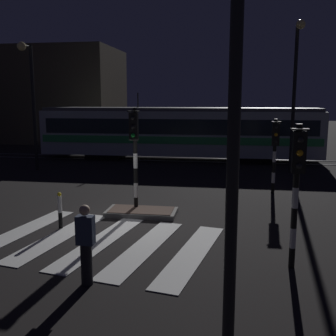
# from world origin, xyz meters

# --- Properties ---
(ground_plane) EXTENTS (120.00, 120.00, 0.00)m
(ground_plane) POSITION_xyz_m (0.00, 0.00, 0.00)
(ground_plane) COLOR black
(rail_near) EXTENTS (80.00, 0.12, 0.03)m
(rail_near) POSITION_xyz_m (0.00, 12.38, 0.01)
(rail_near) COLOR #59595E
(rail_near) RESTS_ON ground
(rail_far) EXTENTS (80.00, 0.12, 0.03)m
(rail_far) POSITION_xyz_m (0.00, 13.81, 0.01)
(rail_far) COLOR #59595E
(rail_far) RESTS_ON ground
(crosswalk_zebra) EXTENTS (6.52, 5.30, 0.02)m
(crosswalk_zebra) POSITION_xyz_m (0.00, -1.73, 0.01)
(crosswalk_zebra) COLOR silver
(crosswalk_zebra) RESTS_ON ground
(traffic_island) EXTENTS (2.32, 1.14, 0.18)m
(traffic_island) POSITION_xyz_m (0.53, 0.95, 0.09)
(traffic_island) COLOR slate
(traffic_island) RESTS_ON ground
(traffic_light_corner_far_right) EXTENTS (0.36, 0.42, 3.02)m
(traffic_light_corner_far_right) POSITION_xyz_m (5.15, 4.66, 1.99)
(traffic_light_corner_far_right) COLOR black
(traffic_light_corner_far_right) RESTS_ON ground
(traffic_light_corner_near_right) EXTENTS (0.36, 0.42, 3.28)m
(traffic_light_corner_near_right) POSITION_xyz_m (4.85, -2.71, 2.17)
(traffic_light_corner_near_right) COLOR black
(traffic_light_corner_near_right) RESTS_ON ground
(traffic_light_median_centre) EXTENTS (0.36, 0.42, 3.52)m
(traffic_light_median_centre) POSITION_xyz_m (0.27, 1.20, 2.32)
(traffic_light_median_centre) COLOR black
(traffic_light_median_centre) RESTS_ON ground
(street_lamp_trackside_left) EXTENTS (0.44, 1.21, 6.57)m
(street_lamp_trackside_left) POSITION_xyz_m (-6.95, 8.15, 4.22)
(street_lamp_trackside_left) COLOR black
(street_lamp_trackside_left) RESTS_ON ground
(street_lamp_trackside_right) EXTENTS (0.44, 1.21, 7.46)m
(street_lamp_trackside_right) POSITION_xyz_m (6.51, 9.42, 4.71)
(street_lamp_trackside_right) COLOR black
(street_lamp_trackside_right) RESTS_ON ground
(street_lamp_near_kerb) EXTENTS (0.44, 1.21, 6.81)m
(street_lamp_near_kerb) POSITION_xyz_m (3.44, -6.32, 4.35)
(street_lamp_near_kerb) COLOR black
(street_lamp_near_kerb) RESTS_ON ground
(tram) EXTENTS (17.35, 2.58, 4.15)m
(tram) POSITION_xyz_m (0.19, 13.09, 1.75)
(tram) COLOR #B2BCC1
(tram) RESTS_ON ground
(pedestrian_waiting_at_kerb) EXTENTS (0.36, 0.24, 1.71)m
(pedestrian_waiting_at_kerb) POSITION_xyz_m (0.52, -4.16, 0.88)
(pedestrian_waiting_at_kerb) COLOR black
(pedestrian_waiting_at_kerb) RESTS_ON ground
(bollard_island_edge) EXTENTS (0.12, 0.12, 1.11)m
(bollard_island_edge) POSITION_xyz_m (-1.52, -0.84, 0.56)
(bollard_island_edge) COLOR black
(bollard_island_edge) RESTS_ON ground
(building_backdrop) EXTENTS (16.66, 8.00, 8.12)m
(building_backdrop) POSITION_xyz_m (-15.09, 23.09, 4.06)
(building_backdrop) COLOR #42382D
(building_backdrop) RESTS_ON ground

